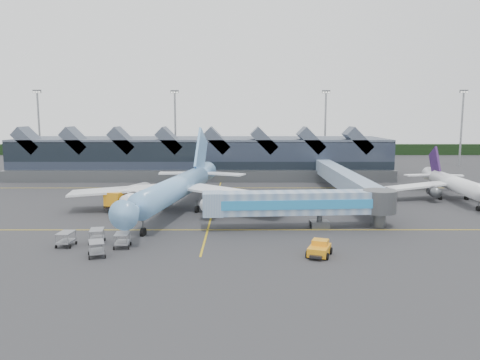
{
  "coord_description": "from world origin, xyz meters",
  "views": [
    {
      "loc": [
        4.25,
        -68.92,
        15.31
      ],
      "look_at": [
        4.34,
        4.4,
        5.0
      ],
      "focal_mm": 35.0,
      "sensor_mm": 36.0,
      "label": 1
    }
  ],
  "objects_px": {
    "pushback_tug": "(319,249)",
    "fuel_truck": "(131,195)",
    "main_airliner": "(178,187)",
    "regional_jet": "(454,184)",
    "jet_bridge": "(311,203)"
  },
  "relations": [
    {
      "from": "jet_bridge",
      "to": "pushback_tug",
      "type": "bearing_deg",
      "value": -98.74
    },
    {
      "from": "main_airliner",
      "to": "jet_bridge",
      "type": "xyz_separation_m",
      "value": [
        19.44,
        -10.78,
        -0.51
      ]
    },
    {
      "from": "main_airliner",
      "to": "regional_jet",
      "type": "xyz_separation_m",
      "value": [
        48.47,
        10.44,
        -0.94
      ]
    },
    {
      "from": "regional_jet",
      "to": "pushback_tug",
      "type": "xyz_separation_m",
      "value": [
        -30.01,
        -33.96,
        -2.19
      ]
    },
    {
      "from": "fuel_truck",
      "to": "pushback_tug",
      "type": "relative_size",
      "value": 2.6
    },
    {
      "from": "main_airliner",
      "to": "fuel_truck",
      "type": "relative_size",
      "value": 3.8
    },
    {
      "from": "regional_jet",
      "to": "pushback_tug",
      "type": "relative_size",
      "value": 6.49
    },
    {
      "from": "main_airliner",
      "to": "jet_bridge",
      "type": "height_order",
      "value": "main_airliner"
    },
    {
      "from": "jet_bridge",
      "to": "regional_jet",
      "type": "bearing_deg",
      "value": 31.8
    },
    {
      "from": "fuel_truck",
      "to": "pushback_tug",
      "type": "bearing_deg",
      "value": -23.29
    },
    {
      "from": "jet_bridge",
      "to": "fuel_truck",
      "type": "bearing_deg",
      "value": 148.76
    },
    {
      "from": "regional_jet",
      "to": "jet_bridge",
      "type": "distance_m",
      "value": 35.97
    },
    {
      "from": "regional_jet",
      "to": "jet_bridge",
      "type": "xyz_separation_m",
      "value": [
        -29.03,
        -21.22,
        0.43
      ]
    },
    {
      "from": "pushback_tug",
      "to": "fuel_truck",
      "type": "bearing_deg",
      "value": 155.57
    },
    {
      "from": "main_airliner",
      "to": "regional_jet",
      "type": "relative_size",
      "value": 1.52
    }
  ]
}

